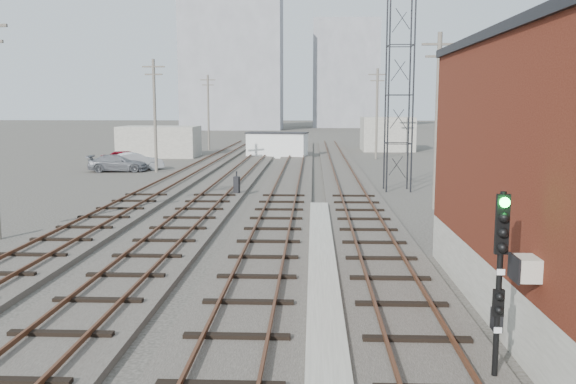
# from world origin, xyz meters

# --- Properties ---
(ground) EXTENTS (320.00, 320.00, 0.00)m
(ground) POSITION_xyz_m (0.00, 60.00, 0.00)
(ground) COLOR #282621
(ground) RESTS_ON ground
(track_right) EXTENTS (3.20, 90.00, 0.39)m
(track_right) POSITION_xyz_m (2.50, 39.00, 0.11)
(track_right) COLOR #332D28
(track_right) RESTS_ON ground
(track_mid_right) EXTENTS (3.20, 90.00, 0.39)m
(track_mid_right) POSITION_xyz_m (-1.50, 39.00, 0.11)
(track_mid_right) COLOR #332D28
(track_mid_right) RESTS_ON ground
(track_mid_left) EXTENTS (3.20, 90.00, 0.39)m
(track_mid_left) POSITION_xyz_m (-5.50, 39.00, 0.11)
(track_mid_left) COLOR #332D28
(track_mid_left) RESTS_ON ground
(track_left) EXTENTS (3.20, 90.00, 0.39)m
(track_left) POSITION_xyz_m (-9.50, 39.00, 0.11)
(track_left) COLOR #332D28
(track_left) RESTS_ON ground
(platform_curb) EXTENTS (0.90, 28.00, 0.26)m
(platform_curb) POSITION_xyz_m (0.50, 14.00, 0.13)
(platform_curb) COLOR gray
(platform_curb) RESTS_ON ground
(lattice_tower) EXTENTS (1.60, 1.60, 15.00)m
(lattice_tower) POSITION_xyz_m (5.50, 35.00, 7.50)
(lattice_tower) COLOR black
(lattice_tower) RESTS_ON ground
(utility_pole_left_b) EXTENTS (1.80, 0.24, 9.00)m
(utility_pole_left_b) POSITION_xyz_m (-12.50, 45.00, 4.80)
(utility_pole_left_b) COLOR #595147
(utility_pole_left_b) RESTS_ON ground
(utility_pole_left_c) EXTENTS (1.80, 0.24, 9.00)m
(utility_pole_left_c) POSITION_xyz_m (-12.50, 70.00, 4.80)
(utility_pole_left_c) COLOR #595147
(utility_pole_left_c) RESTS_ON ground
(utility_pole_right_a) EXTENTS (1.80, 0.24, 9.00)m
(utility_pole_right_a) POSITION_xyz_m (6.50, 28.00, 4.80)
(utility_pole_right_a) COLOR #595147
(utility_pole_right_a) RESTS_ON ground
(utility_pole_right_b) EXTENTS (1.80, 0.24, 9.00)m
(utility_pole_right_b) POSITION_xyz_m (6.50, 58.00, 4.80)
(utility_pole_right_b) COLOR #595147
(utility_pole_right_b) RESTS_ON ground
(apartment_left) EXTENTS (22.00, 14.00, 30.00)m
(apartment_left) POSITION_xyz_m (-18.00, 135.00, 15.00)
(apartment_left) COLOR gray
(apartment_left) RESTS_ON ground
(apartment_right) EXTENTS (16.00, 12.00, 26.00)m
(apartment_right) POSITION_xyz_m (8.00, 150.00, 13.00)
(apartment_right) COLOR gray
(apartment_right) RESTS_ON ground
(shed_left) EXTENTS (8.00, 5.00, 3.20)m
(shed_left) POSITION_xyz_m (-16.00, 60.00, 1.60)
(shed_left) COLOR gray
(shed_left) RESTS_ON ground
(shed_right) EXTENTS (6.00, 6.00, 4.00)m
(shed_right) POSITION_xyz_m (9.00, 70.00, 2.00)
(shed_right) COLOR gray
(shed_right) RESTS_ON ground
(signal_mast) EXTENTS (0.40, 0.40, 3.78)m
(signal_mast) POSITION_xyz_m (3.70, 7.69, 2.18)
(signal_mast) COLOR gray
(signal_mast) RESTS_ON ground
(switch_stand) EXTENTS (0.38, 0.38, 1.39)m
(switch_stand) POSITION_xyz_m (-4.35, 32.14, 0.66)
(switch_stand) COLOR black
(switch_stand) RESTS_ON ground
(site_trailer) EXTENTS (6.59, 3.71, 2.62)m
(site_trailer) POSITION_xyz_m (-3.57, 59.55, 1.32)
(site_trailer) COLOR silver
(site_trailer) RESTS_ON ground
(car_red) EXTENTS (4.52, 2.20, 1.48)m
(car_red) POSITION_xyz_m (-16.25, 49.32, 0.74)
(car_red) COLOR maroon
(car_red) RESTS_ON ground
(car_silver) EXTENTS (4.71, 3.33, 1.48)m
(car_silver) POSITION_xyz_m (-14.59, 46.39, 0.74)
(car_silver) COLOR #96999C
(car_silver) RESTS_ON ground
(car_grey) EXTENTS (4.90, 2.34, 1.38)m
(car_grey) POSITION_xyz_m (-15.75, 45.31, 0.69)
(car_grey) COLOR slate
(car_grey) RESTS_ON ground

